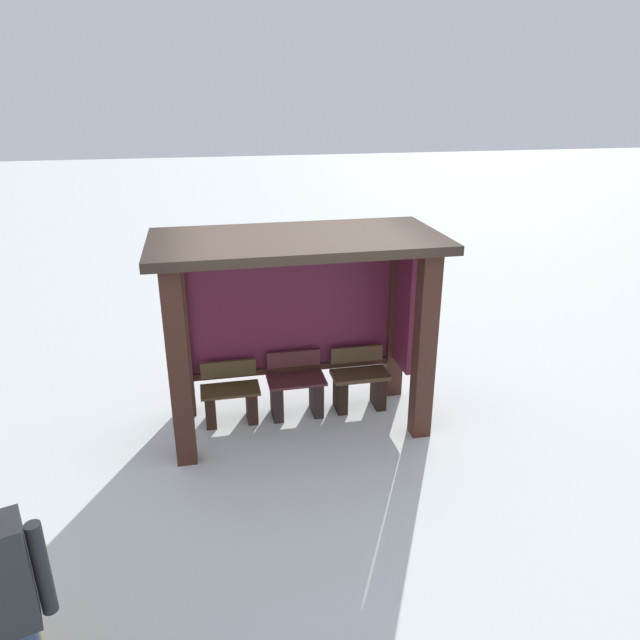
{
  "coord_description": "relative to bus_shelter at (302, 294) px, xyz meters",
  "views": [
    {
      "loc": [
        -1.0,
        -5.94,
        3.68
      ],
      "look_at": [
        0.21,
        -0.16,
        1.35
      ],
      "focal_mm": 32.89,
      "sensor_mm": 36.0,
      "label": 1
    }
  ],
  "objects": [
    {
      "name": "ground_plane",
      "position": [
        -0.07,
        -0.13,
        -1.56
      ],
      "size": [
        60.0,
        60.0,
        0.0
      ],
      "primitive_type": "plane",
      "color": "white"
    },
    {
      "name": "bus_shelter",
      "position": [
        0.0,
        0.0,
        0.0
      ],
      "size": [
        3.08,
        1.48,
        2.25
      ],
      "color": "#3F2219",
      "rests_on": "ground"
    },
    {
      "name": "bench_left_inside",
      "position": [
        -0.86,
        0.09,
        -1.27
      ],
      "size": [
        0.68,
        0.37,
        0.71
      ],
      "color": "#4E3C21",
      "rests_on": "ground"
    },
    {
      "name": "bench_center_inside",
      "position": [
        -0.07,
        0.09,
        -1.25
      ],
      "size": [
        0.68,
        0.4,
        0.76
      ],
      "color": "#51262A",
      "rests_on": "ground"
    },
    {
      "name": "bench_right_inside",
      "position": [
        0.71,
        0.08,
        -1.24
      ],
      "size": [
        0.68,
        0.37,
        0.75
      ],
      "color": "#513C27",
      "rests_on": "ground"
    }
  ]
}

